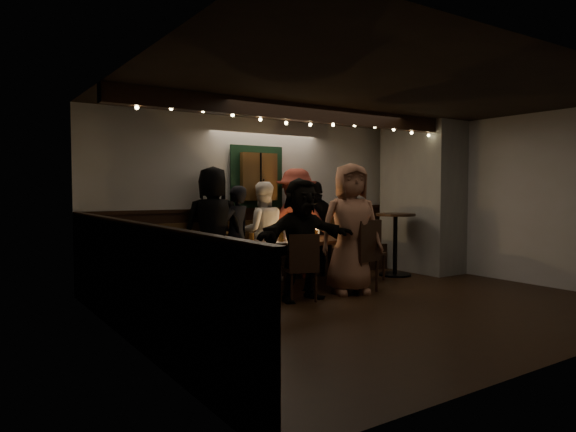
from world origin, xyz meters
TOP-DOWN VIEW (x-y plane):
  - room at (1.07, 1.42)m, footprint 6.02×5.01m
  - dining_table at (-0.16, 1.40)m, footprint 1.99×0.85m
  - chair_near_left at (-0.62, 0.59)m, footprint 0.50×0.50m
  - chair_near_right at (0.44, 0.59)m, footprint 0.53×0.53m
  - chair_end at (1.10, 1.28)m, footprint 0.45×0.45m
  - high_top at (1.85, 1.36)m, footprint 0.66×0.66m
  - person_a at (-1.12, 2.14)m, footprint 1.02×0.85m
  - person_b at (-0.76, 2.11)m, footprint 0.64×0.53m
  - person_c at (-0.28, 2.15)m, footprint 0.92×0.82m
  - person_d at (0.34, 2.09)m, footprint 1.32×1.07m
  - person_e at (0.73, 2.06)m, footprint 1.00×0.64m
  - person_f at (-0.56, 0.68)m, footprint 1.49×0.48m
  - person_g at (0.26, 0.66)m, footprint 1.03×0.84m

SIDE VIEW (x-z plane):
  - chair_near_left at x=-0.62m, z-range 0.06..0.94m
  - chair_end at x=1.10m, z-range 0.06..0.98m
  - chair_near_right at x=0.44m, z-range 0.06..1.09m
  - dining_table at x=-0.16m, z-range 0.22..1.08m
  - high_top at x=1.85m, z-range 0.14..1.18m
  - person_b at x=-0.76m, z-range 0.00..1.50m
  - person_c at x=-0.28m, z-range 0.00..1.57m
  - person_e at x=0.73m, z-range 0.00..1.59m
  - person_f at x=-0.56m, z-range 0.00..1.60m
  - person_d at x=0.34m, z-range 0.00..1.78m
  - person_a at x=-1.12m, z-range 0.00..1.79m
  - person_g at x=0.26m, z-range 0.00..1.81m
  - room at x=1.07m, z-range -0.24..2.38m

